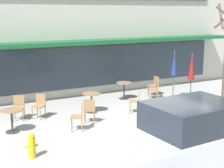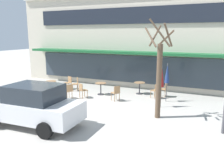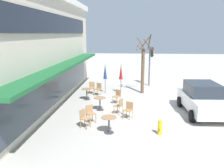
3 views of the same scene
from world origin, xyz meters
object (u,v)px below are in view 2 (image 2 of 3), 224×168
Objects in this scene: cafe_chair_0 at (164,88)px; parked_sedan at (33,105)px; cafe_chair_1 at (69,82)px; fire_hydrant at (26,95)px; cafe_table_streetside at (51,85)px; cafe_chair_6 at (82,89)px; patio_umbrella_cream_folded at (162,77)px; cafe_chair_3 at (76,83)px; cafe_chair_4 at (156,90)px; patio_umbrella_green_folded at (167,73)px; cafe_chair_2 at (116,92)px; cafe_table_by_tree at (140,86)px; street_tree at (159,74)px; cafe_table_near_wall at (101,87)px; cafe_chair_5 at (69,90)px.

parked_sedan is (-3.92, -6.96, 0.35)m from cafe_chair_0.
cafe_chair_1 is 3.58m from fire_hydrant.
cafe_chair_1 is (0.52, 1.24, 0.01)m from cafe_table_streetside.
cafe_chair_6 is at bearing 96.15° from parked_sedan.
patio_umbrella_cream_folded is at bearing 16.30° from fire_hydrant.
cafe_chair_3 is at bearing -12.80° from cafe_chair_1.
cafe_chair_0 is 0.21× the size of parked_sedan.
fire_hydrant is at bearing -150.46° from cafe_chair_4.
patio_umbrella_cream_folded is at bearing -91.46° from patio_umbrella_green_folded.
cafe_chair_1 is 4.41m from cafe_chair_2.
cafe_chair_6 is (2.62, -0.32, 0.01)m from cafe_table_streetside.
fire_hydrant is (-1.21, -3.38, -0.17)m from cafe_chair_3.
cafe_table_by_tree is 0.85× the size of cafe_chair_6.
cafe_chair_3 is 7.13m from street_tree.
patio_umbrella_cream_folded is at bearing -82.17° from cafe_chair_0.
street_tree is (2.18, -3.87, 1.50)m from cafe_table_by_tree.
cafe_chair_3 is at bearing 168.52° from patio_umbrella_cream_folded.
patio_umbrella_cream_folded reaches higher than cafe_chair_4.
cafe_chair_3 is 1.97m from cafe_chair_6.
cafe_table_near_wall is 1.00× the size of cafe_table_streetside.
parked_sedan reaches higher than cafe_table_by_tree.
patio_umbrella_green_folded reaches higher than cafe_chair_4.
cafe_chair_0 is 5.80m from cafe_chair_5.
cafe_chair_1 is 1.00× the size of cafe_chair_6.
patio_umbrella_cream_folded is 2.83m from cafe_chair_2.
patio_umbrella_green_folded is at bearing 22.59° from cafe_chair_2.
cafe_table_near_wall is 1.75m from cafe_chair_2.
patio_umbrella_cream_folded is 7.05m from cafe_chair_1.
cafe_chair_5 is at bearing -172.53° from patio_umbrella_cream_folded.
cafe_chair_6 is at bearing -117.99° from cafe_table_near_wall.
cafe_chair_0 is 1.00× the size of cafe_chair_4.
patio_umbrella_cream_folded is 2.47× the size of cafe_chair_6.
cafe_chair_5 reaches higher than fire_hydrant.
cafe_chair_2 is 2.13m from cafe_chair_6.
cafe_chair_5 is (1.48, -2.10, 0.00)m from cafe_chair_1.
cafe_chair_3 is (-3.49, 1.15, 0.00)m from cafe_chair_2.
cafe_table_near_wall is at bearing -177.67° from patio_umbrella_green_folded.
cafe_chair_2 is 1.26× the size of fire_hydrant.
cafe_chair_0 and cafe_chair_6 have the same top height.
cafe_table_near_wall is at bearing 88.69° from parked_sedan.
cafe_chair_0 and cafe_chair_2 have the same top height.
cafe_table_near_wall is 0.85× the size of cafe_chair_0.
patio_umbrella_green_folded is (1.95, -1.05, 1.11)m from cafe_table_by_tree.
cafe_chair_4 reaches higher than cafe_table_near_wall.
cafe_chair_5 reaches higher than cafe_table_near_wall.
patio_umbrella_cream_folded reaches higher than cafe_table_near_wall.
cafe_chair_0 and cafe_chair_3 have the same top height.
street_tree reaches higher than cafe_table_by_tree.
cafe_table_by_tree is 4.97m from cafe_chair_1.
street_tree reaches higher than cafe_chair_1.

